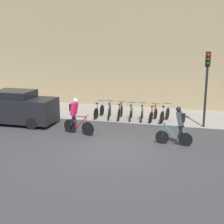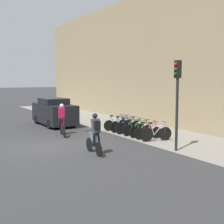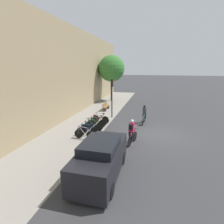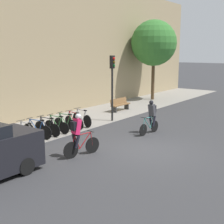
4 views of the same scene
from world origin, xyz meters
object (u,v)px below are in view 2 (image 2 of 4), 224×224
at_px(cyclist_grey, 95,132).
at_px(parked_bike_6, 156,133).
at_px(parked_bike_2, 128,127).
at_px(parked_bike_5, 148,132).
at_px(traffic_light_pole, 177,89).
at_px(parked_bike_3, 134,128).
at_px(cyclist_pink, 62,119).
at_px(parked_car, 54,112).
at_px(parked_bike_1, 122,125).
at_px(parked_bike_4, 141,130).
at_px(parked_bike_0, 116,124).

bearing_deg(cyclist_grey, parked_bike_6, 103.32).
xyz_separation_m(cyclist_grey, parked_bike_6, (-0.94, 3.98, -0.53)).
distance_m(parked_bike_2, parked_bike_5, 1.95).
bearing_deg(traffic_light_pole, parked_bike_3, 171.81).
height_order(cyclist_pink, parked_car, parked_car).
bearing_deg(parked_bike_2, parked_bike_6, 0.02).
relative_size(parked_bike_1, parked_car, 0.40).
relative_size(parked_bike_4, traffic_light_pole, 0.41).
bearing_deg(parked_car, parked_bike_4, 20.91).
height_order(parked_bike_6, parked_car, parked_car).
height_order(cyclist_pink, parked_bike_4, cyclist_pink).
height_order(parked_bike_5, parked_bike_6, parked_bike_6).
relative_size(parked_bike_6, traffic_light_pole, 0.44).
relative_size(parked_bike_0, parked_bike_2, 0.95).
bearing_deg(parked_bike_4, cyclist_grey, -60.64).
xyz_separation_m(cyclist_grey, parked_bike_2, (-3.54, 3.98, -0.54)).
bearing_deg(parked_bike_2, traffic_light_pole, -7.08).
xyz_separation_m(cyclist_pink, parked_car, (-3.83, 0.97, -0.05)).
bearing_deg(cyclist_pink, parked_bike_2, 67.64).
relative_size(cyclist_grey, parked_bike_2, 1.01).
xyz_separation_m(parked_bike_0, parked_bike_5, (3.25, -0.00, -0.01)).
bearing_deg(parked_bike_3, parked_bike_6, 0.03).
bearing_deg(traffic_light_pole, parked_bike_0, 174.44).
distance_m(parked_bike_2, parked_car, 5.85).
xyz_separation_m(traffic_light_pole, parked_car, (-9.97, -1.92, -1.83)).
xyz_separation_m(cyclist_pink, parked_bike_6, (4.03, 3.48, -0.53)).
bearing_deg(parked_bike_3, parked_bike_5, -0.01).
bearing_deg(parked_bike_1, parked_bike_4, -0.00).
height_order(cyclist_pink, parked_bike_2, cyclist_pink).
distance_m(parked_bike_0, parked_car, 4.71).
relative_size(parked_bike_2, parked_bike_3, 1.06).
bearing_deg(parked_bike_0, cyclist_pink, -92.13).
relative_size(parked_bike_1, parked_bike_6, 1.00).
distance_m(parked_bike_0, parked_bike_2, 1.30).
bearing_deg(parked_bike_5, cyclist_pink, -134.18).
distance_m(cyclist_grey, parked_bike_3, 4.95).
height_order(parked_bike_4, traffic_light_pole, traffic_light_pole).
height_order(traffic_light_pole, parked_car, traffic_light_pole).
bearing_deg(parked_bike_4, parked_bike_0, 179.99).
relative_size(parked_bike_5, parked_bike_6, 0.94).
distance_m(cyclist_grey, parked_bike_4, 4.60).
bearing_deg(parked_bike_2, parked_bike_4, 0.01).
bearing_deg(parked_bike_5, parked_bike_2, 179.99).
height_order(cyclist_pink, parked_bike_6, cyclist_pink).
xyz_separation_m(parked_bike_5, parked_bike_6, (0.65, 0.00, 0.03)).
bearing_deg(parked_bike_4, cyclist_pink, -128.14).
height_order(cyclist_grey, parked_bike_1, cyclist_grey).
relative_size(cyclist_pink, traffic_light_pole, 0.45).
distance_m(parked_bike_0, parked_bike_1, 0.65).
xyz_separation_m(cyclist_pink, cyclist_grey, (4.97, -0.51, 0.00)).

